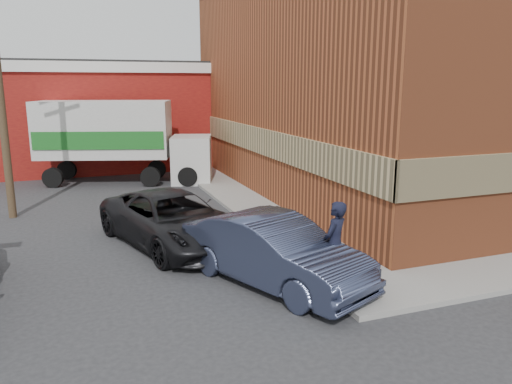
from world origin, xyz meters
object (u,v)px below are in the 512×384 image
object	(u,v)px
man	(335,244)
box_truck	(121,136)
brick_building	(410,79)
sedan	(274,251)
suv_a	(173,219)
warehouse	(58,115)

from	to	relation	value
man	box_truck	size ratio (longest dim) A/B	0.24
brick_building	sedan	size ratio (longest dim) A/B	3.82
sedan	man	bearing A→B (deg)	-58.33
man	sedan	xyz separation A→B (m)	(-1.12, 0.76, -0.28)
brick_building	suv_a	xyz separation A→B (m)	(-11.41, -4.87, -3.93)
warehouse	sedan	world-z (taller)	warehouse
box_truck	suv_a	bearing A→B (deg)	-70.34
brick_building	box_truck	distance (m)	13.06
sedan	box_truck	world-z (taller)	box_truck
brick_building	sedan	xyz separation A→B (m)	(-9.81, -8.48, -3.90)
man	box_truck	world-z (taller)	box_truck
suv_a	box_truck	size ratio (longest dim) A/B	0.69
man	suv_a	size ratio (longest dim) A/B	0.35
man	brick_building	bearing A→B (deg)	-167.48
box_truck	sedan	bearing A→B (deg)	-64.19
man	suv_a	bearing A→B (deg)	-92.37
brick_building	warehouse	bearing A→B (deg)	142.80
box_truck	warehouse	bearing A→B (deg)	131.48
brick_building	man	size ratio (longest dim) A/B	9.59
warehouse	sedan	xyz separation A→B (m)	(4.68, -19.49, -2.03)
suv_a	warehouse	bearing A→B (deg)	84.13
warehouse	suv_a	xyz separation A→B (m)	(3.08, -15.88, -2.06)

